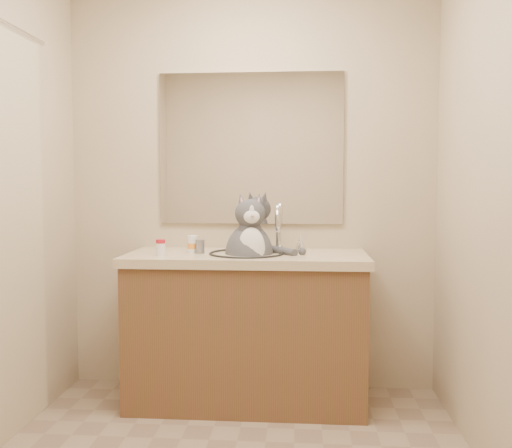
# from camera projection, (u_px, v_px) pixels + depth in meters

# --- Properties ---
(room) EXTENTS (2.22, 2.52, 2.42)m
(room) POSITION_uv_depth(u_px,v_px,m) (223.00, 194.00, 2.20)
(room) COLOR gray
(room) RESTS_ON ground
(vanity) EXTENTS (1.34, 0.59, 1.12)m
(vanity) POSITION_uv_depth(u_px,v_px,m) (247.00, 325.00, 3.21)
(vanity) COLOR brown
(vanity) RESTS_ON ground
(mirror) EXTENTS (1.10, 0.02, 0.90)m
(mirror) POSITION_uv_depth(u_px,v_px,m) (251.00, 149.00, 3.41)
(mirror) COLOR white
(mirror) RESTS_ON room
(cat) EXTENTS (0.44, 0.35, 0.54)m
(cat) POSITION_uv_depth(u_px,v_px,m) (250.00, 251.00, 3.18)
(cat) COLOR #48484D
(cat) RESTS_ON vanity
(pill_bottle_redcap) EXTENTS (0.06, 0.06, 0.09)m
(pill_bottle_redcap) POSITION_uv_depth(u_px,v_px,m) (161.00, 247.00, 3.09)
(pill_bottle_redcap) COLOR white
(pill_bottle_redcap) RESTS_ON vanity
(pill_bottle_orange) EXTENTS (0.06, 0.06, 0.10)m
(pill_bottle_orange) POSITION_uv_depth(u_px,v_px,m) (192.00, 244.00, 3.22)
(pill_bottle_orange) COLOR white
(pill_bottle_orange) RESTS_ON vanity
(grey_canister) EXTENTS (0.06, 0.06, 0.08)m
(grey_canister) POSITION_uv_depth(u_px,v_px,m) (200.00, 247.00, 3.18)
(grey_canister) COLOR gray
(grey_canister) RESTS_ON vanity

